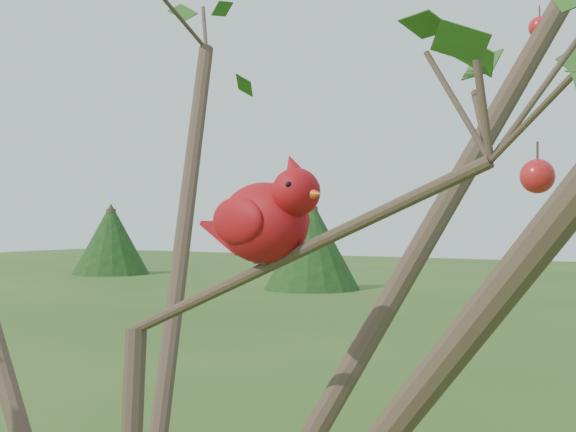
# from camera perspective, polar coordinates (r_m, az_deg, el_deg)

# --- Properties ---
(crabapple_tree) EXTENTS (2.35, 2.05, 2.95)m
(crabapple_tree) POSITION_cam_1_polar(r_m,az_deg,el_deg) (1.19, -11.96, -0.63)
(crabapple_tree) COLOR #3B2B20
(crabapple_tree) RESTS_ON ground
(cardinal) EXTENTS (0.24, 0.15, 0.17)m
(cardinal) POSITION_cam_1_polar(r_m,az_deg,el_deg) (1.15, -1.45, -0.19)
(cardinal) COLOR #AE0E12
(cardinal) RESTS_ON ground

